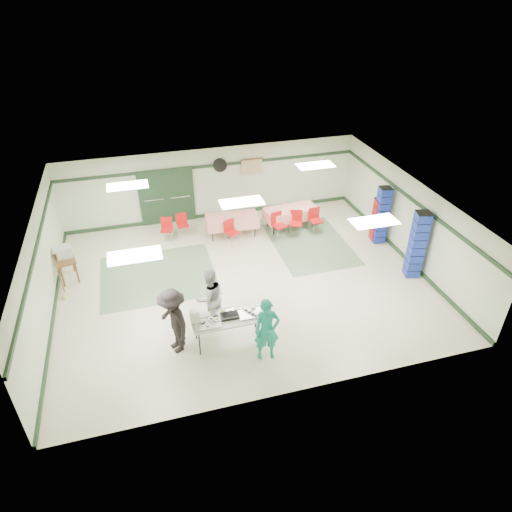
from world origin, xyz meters
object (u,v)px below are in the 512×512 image
object	(u,v)px
chair_d	(231,230)
crate_stack_red	(379,220)
volunteer_grey	(210,297)
crate_stack_blue_b	(417,245)
chair_a	(296,220)
crate_stack_blue_a	(382,215)
serving_table	(228,319)
chair_b	(278,222)
volunteer_dark	(173,321)
broom	(60,277)
office_printer	(64,252)
chair_loose_b	(167,227)
dining_table_a	(291,213)
dining_table_b	(232,221)
chair_c	(315,217)
chair_loose_a	(182,222)
printer_table	(65,261)
volunteer_teal	(267,330)

from	to	relation	value
chair_d	crate_stack_red	world-z (taller)	crate_stack_red
volunteer_grey	crate_stack_blue_b	xyz separation A→B (m)	(6.46, 0.50, 0.25)
chair_a	crate_stack_blue_a	bearing A→B (deg)	-5.35
serving_table	chair_b	xyz separation A→B (m)	(2.86, 4.75, -0.14)
volunteer_dark	chair_d	world-z (taller)	volunteer_dark
broom	serving_table	bearing A→B (deg)	-35.96
crate_stack_blue_b	office_printer	bearing A→B (deg)	164.78
chair_loose_b	chair_d	bearing A→B (deg)	-10.10
dining_table_a	crate_stack_blue_a	bearing A→B (deg)	-39.85
broom	chair_loose_b	bearing A→B (deg)	37.52
volunteer_grey	dining_table_b	world-z (taller)	volunteer_grey
crate_stack_blue_b	chair_a	bearing A→B (deg)	127.49
volunteer_grey	chair_c	bearing A→B (deg)	-158.36
chair_loose_a	crate_stack_red	distance (m)	6.88
crate_stack_red	crate_stack_blue_b	distance (m)	2.30
serving_table	office_printer	size ratio (longest dim) A/B	4.25
chair_loose_b	crate_stack_blue_b	distance (m)	8.29
volunteer_grey	chair_a	world-z (taller)	volunteer_grey
printer_table	broom	xyz separation A→B (m)	(-0.08, -0.94, 0.08)
chair_b	dining_table_b	bearing A→B (deg)	143.03
chair_a	crate_stack_red	xyz separation A→B (m)	(2.61, -1.13, 0.21)
volunteer_dark	chair_loose_a	bearing A→B (deg)	151.29
chair_b	chair_c	world-z (taller)	chair_b
chair_b	office_printer	world-z (taller)	office_printer
crate_stack_red	broom	bearing A→B (deg)	-177.09
crate_stack_red	volunteer_dark	bearing A→B (deg)	-154.63
broom	volunteer_teal	bearing A→B (deg)	-37.63
chair_c	printer_table	xyz separation A→B (m)	(-8.42, -0.72, 0.07)
chair_a	office_printer	bearing A→B (deg)	-155.02
chair_c	crate_stack_blue_b	world-z (taller)	crate_stack_blue_b
serving_table	chair_a	world-z (taller)	chair_a
crate_stack_blue_a	chair_loose_b	bearing A→B (deg)	163.42
crate_stack_blue_a	printer_table	bearing A→B (deg)	176.95
volunteer_dark	broom	size ratio (longest dim) A/B	1.33
serving_table	broom	size ratio (longest dim) A/B	1.36
chair_c	chair_loose_a	world-z (taller)	chair_c
dining_table_a	crate_stack_blue_b	distance (m)	4.78
dining_table_a	chair_b	world-z (taller)	chair_b
crate_stack_blue_a	crate_stack_red	bearing A→B (deg)	90.00
chair_loose_a	chair_d	bearing A→B (deg)	-39.98
chair_b	chair_d	bearing A→B (deg)	163.64
chair_b	chair_loose_b	world-z (taller)	chair_b
volunteer_teal	printer_table	size ratio (longest dim) A/B	1.83
crate_stack_blue_a	printer_table	xyz separation A→B (m)	(-10.30, 0.55, -0.39)
chair_d	broom	world-z (taller)	broom
dining_table_a	volunteer_dark	bearing A→B (deg)	-137.79
volunteer_teal	dining_table_b	world-z (taller)	volunteer_teal
chair_b	office_printer	xyz separation A→B (m)	(-7.01, -0.61, 0.34)
volunteer_dark	office_printer	world-z (taller)	volunteer_dark
chair_d	office_printer	distance (m)	5.35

